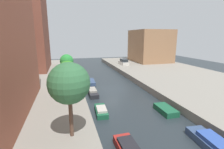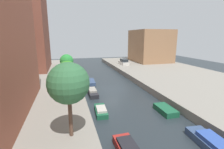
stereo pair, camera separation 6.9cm
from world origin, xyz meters
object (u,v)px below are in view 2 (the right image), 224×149
object	(u,v)px
low_block_right	(150,46)
moored_boat_left_2	(101,111)
moored_boat_left_1	(128,149)
parked_car	(124,62)
apartment_tower_far	(21,20)
moored_boat_right_1	(212,143)
moored_boat_left_5	(83,74)
moored_boat_left_3	(92,92)
street_tree_1	(67,71)
moored_boat_right_2	(165,110)
moored_boat_left_4	(90,82)
street_tree_0	(68,84)
street_tree_2	(67,61)

from	to	relation	value
low_block_right	moored_boat_left_2	distance (m)	36.92
moored_boat_left_1	parked_car	bearing A→B (deg)	71.20
apartment_tower_far	low_block_right	bearing A→B (deg)	7.48
moored_boat_left_2	moored_boat_right_1	size ratio (longest dim) A/B	0.74
moored_boat_left_5	parked_car	bearing A→B (deg)	25.09
parked_car	moored_boat_right_1	bearing A→B (deg)	-97.78
moored_boat_left_1	moored_boat_left_5	distance (m)	27.34
apartment_tower_far	moored_boat_left_3	xyz separation A→B (m)	(12.48, -18.54, -11.57)
parked_car	moored_boat_right_1	world-z (taller)	parked_car
moored_boat_left_1	moored_boat_left_5	bearing A→B (deg)	91.20
street_tree_1	moored_boat_left_1	world-z (taller)	street_tree_1
moored_boat_right_1	moored_boat_right_2	bearing A→B (deg)	89.28
low_block_right	moored_boat_right_1	world-z (taller)	low_block_right
moored_boat_left_4	moored_boat_left_3	bearing A→B (deg)	-95.49
moored_boat_left_1	moored_boat_left_4	size ratio (longest dim) A/B	0.89
moored_boat_left_5	moored_boat_right_2	xyz separation A→B (m)	(7.19, -22.00, 0.05)
street_tree_0	street_tree_1	size ratio (longest dim) A/B	1.18
apartment_tower_far	moored_boat_left_2	world-z (taller)	apartment_tower_far
moored_boat_left_2	moored_boat_left_1	bearing A→B (deg)	-85.37
parked_car	apartment_tower_far	bearing A→B (deg)	-178.27
moored_boat_right_2	apartment_tower_far	bearing A→B (deg)	126.23
street_tree_0	moored_boat_left_3	xyz separation A→B (m)	(3.46, 11.63, -4.84)
apartment_tower_far	moored_boat_left_5	xyz separation A→B (m)	(12.42, -4.77, -11.67)
moored_boat_right_1	moored_boat_left_4	bearing A→B (deg)	107.22
moored_boat_left_5	moored_boat_right_1	bearing A→B (deg)	-75.99
moored_boat_left_1	moored_boat_left_3	distance (m)	13.58
moored_boat_right_2	street_tree_0	bearing A→B (deg)	-162.19
apartment_tower_far	moored_boat_left_2	distance (m)	30.24
low_block_right	moored_boat_right_2	size ratio (longest dim) A/B	3.90
low_block_right	moored_boat_left_3	xyz separation A→B (m)	(-21.52, -23.01, -5.34)
street_tree_1	moored_boat_left_4	xyz separation A→B (m)	(4.05, 10.83, -4.43)
street_tree_2	moored_boat_left_3	distance (m)	6.10
low_block_right	street_tree_2	world-z (taller)	low_block_right
moored_boat_left_2	moored_boat_left_5	distance (m)	20.24
moored_boat_left_1	moored_boat_right_2	xyz separation A→B (m)	(6.62, 5.33, -0.05)
parked_car	moored_boat_left_4	xyz separation A→B (m)	(-11.10, -13.14, -1.35)
street_tree_2	apartment_tower_far	bearing A→B (deg)	119.07
low_block_right	moored_boat_right_1	size ratio (longest dim) A/B	2.59
street_tree_1	moored_boat_left_2	distance (m)	5.83
street_tree_0	moored_boat_left_5	world-z (taller)	street_tree_0
low_block_right	street_tree_2	bearing A→B (deg)	-140.35
moored_boat_left_3	street_tree_1	bearing A→B (deg)	-126.35
low_block_right	moored_boat_right_2	distance (m)	34.81
apartment_tower_far	street_tree_2	distance (m)	19.88
street_tree_0	moored_boat_left_2	xyz separation A→B (m)	(3.40, 5.17, -4.88)
street_tree_2	moored_boat_left_4	bearing A→B (deg)	43.36
low_block_right	moored_boat_left_2	world-z (taller)	low_block_right
moored_boat_left_2	low_block_right	bearing A→B (deg)	53.79
moored_boat_left_1	moored_boat_left_2	distance (m)	7.12
apartment_tower_far	moored_boat_left_1	xyz separation A→B (m)	(13.00, -32.11, -11.58)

